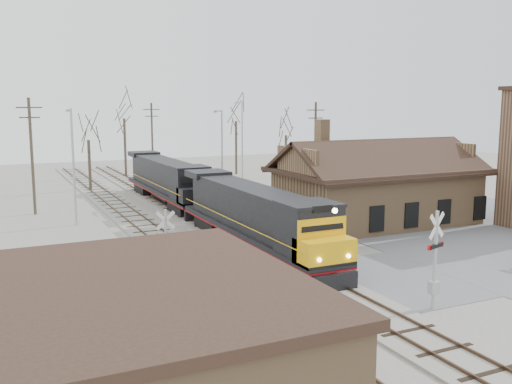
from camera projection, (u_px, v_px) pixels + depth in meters
The scene contains 20 objects.
ground at pixel (327, 290), 28.01m from camera, with size 140.00×140.00×0.00m, color gray.
road at pixel (327, 289), 28.01m from camera, with size 60.00×9.00×0.03m, color #5B5B60.
track_main at pixel (216, 229), 41.40m from camera, with size 3.40×90.00×0.24m.
track_siding at pixel (155, 235), 39.50m from camera, with size 3.40×90.00×0.24m.
depot at pixel (376, 192), 43.44m from camera, with size 15.20×9.31×7.90m.
commercial_building at pixel (74, 367), 15.04m from camera, with size 12.40×10.40×4.30m.
locomotive_lead at pixel (257, 217), 34.90m from camera, with size 2.78×18.59×4.12m.
locomotive_trailing at pixel (168, 180), 51.75m from camera, with size 2.78×18.59×3.90m.
crossbuck_near at pixel (435, 264), 25.03m from camera, with size 1.24×0.45×4.45m.
crossbuck_far at pixel (166, 248), 28.89m from camera, with size 1.08×0.30×3.80m.
streetlight_a at pixel (73, 160), 42.28m from camera, with size 0.25×2.04×8.71m.
streetlight_b at pixel (221, 151), 51.43m from camera, with size 0.25×2.04×8.51m.
streetlight_c at pixel (242, 139), 62.94m from camera, with size 0.25×2.04×9.33m.
utility_pole_a at pixel (32, 154), 46.38m from camera, with size 2.00×0.24×9.54m.
utility_pole_b at pixel (152, 139), 68.77m from camera, with size 2.00×0.24×9.16m.
utility_pole_c at pixel (315, 146), 58.02m from camera, with size 2.00×0.24×9.21m.
tree_b at pixel (88, 132), 59.37m from camera, with size 3.53×3.53×8.65m.
tree_c at pixel (124, 109), 70.21m from camera, with size 4.83×4.83×11.84m.
tree_d at pixel (236, 112), 72.91m from camera, with size 4.56×4.56×11.17m.
tree_e at pixel (286, 128), 70.78m from camera, with size 3.45×3.45×8.44m.
Camera 1 is at (-14.70, -22.85, 9.04)m, focal length 40.00 mm.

